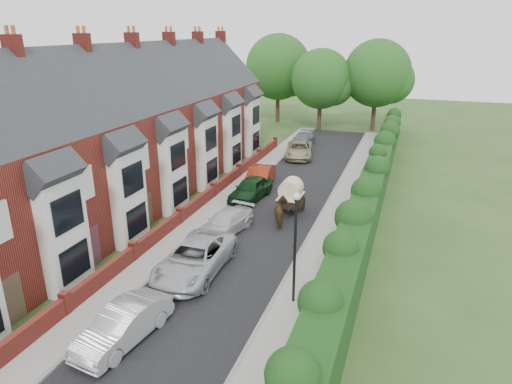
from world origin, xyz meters
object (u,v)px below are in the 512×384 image
at_px(car_silver_b, 195,258).
at_px(horse, 282,213).
at_px(lamppost, 295,235).
at_px(car_grey, 302,140).
at_px(car_beige, 299,150).
at_px(car_white, 225,223).
at_px(car_silver_a, 124,325).
at_px(car_green, 251,189).
at_px(car_red, 259,177).
at_px(horse_cart, 291,193).

relative_size(car_silver_b, horse, 2.90).
bearing_deg(lamppost, car_grey, 102.98).
bearing_deg(car_grey, car_beige, -77.60).
distance_m(car_white, horse, 3.53).
bearing_deg(car_silver_a, car_green, 100.33).
distance_m(lamppost, car_red, 15.78).
bearing_deg(car_silver_b, horse, 69.58).
relative_size(car_grey, horse, 2.26).
bearing_deg(car_white, car_red, 105.47).
relative_size(lamppost, car_grey, 1.16).
distance_m(lamppost, car_grey, 28.62).
xyz_separation_m(car_silver_b, car_beige, (-0.41, 22.40, -0.07)).
relative_size(horse, horse_cart, 0.61).
bearing_deg(horse, car_silver_b, 49.63).
height_order(lamppost, car_grey, lamppost).
relative_size(car_white, car_beige, 0.85).
relative_size(car_white, car_green, 0.98).
xyz_separation_m(car_silver_a, horse_cart, (2.64, 14.62, 0.62)).
xyz_separation_m(car_silver_a, car_grey, (-0.92, 32.37, -0.07)).
distance_m(car_beige, horse_cart, 13.69).
bearing_deg(car_green, car_grey, 96.57).
relative_size(car_red, horse, 2.39).
relative_size(car_white, horse, 2.25).
bearing_deg(horse_cart, lamppost, -74.18).
bearing_deg(car_white, horse, 47.79).
xyz_separation_m(car_beige, horse_cart, (2.80, -13.38, 0.62)).
relative_size(lamppost, horse, 2.63).
bearing_deg(car_beige, horse, -90.75).
distance_m(car_green, horse_cart, 3.70).
distance_m(car_silver_a, car_green, 16.17).
xyz_separation_m(car_grey, horse_cart, (3.56, -17.75, 0.69)).
bearing_deg(car_grey, car_red, -87.44).
distance_m(car_silver_a, horse, 12.77).
relative_size(car_white, car_grey, 0.99).
bearing_deg(car_white, car_silver_a, -78.80).
height_order(car_white, horse, horse).
distance_m(car_silver_b, horse_cart, 9.35).
xyz_separation_m(car_green, car_grey, (-0.24, 16.21, -0.12)).
distance_m(car_grey, horse_cart, 18.12).
bearing_deg(car_white, car_silver_b, -74.84).
bearing_deg(car_silver_a, car_silver_b, 95.43).
bearing_deg(car_white, car_grey, 102.33).
xyz_separation_m(car_silver_b, car_red, (-1.16, 13.20, -0.02)).
relative_size(lamppost, car_red, 1.10).
relative_size(lamppost, horse_cart, 1.59).
distance_m(car_silver_b, car_grey, 26.79).
bearing_deg(car_grey, horse_cart, -76.12).
bearing_deg(horse, horse_cart, -111.21).
bearing_deg(car_green, car_silver_a, -81.90).
height_order(car_silver_a, car_silver_b, car_silver_b).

